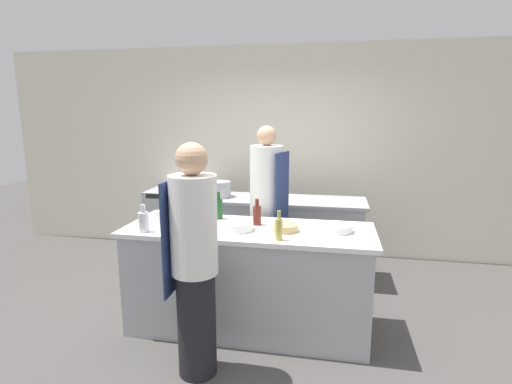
{
  "coord_description": "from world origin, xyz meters",
  "views": [
    {
      "loc": [
        0.7,
        -3.27,
        1.92
      ],
      "look_at": [
        0.0,
        0.35,
        1.19
      ],
      "focal_mm": 28.0,
      "sensor_mm": 36.0,
      "label": 1
    }
  ],
  "objects_px": {
    "bowl_prep_small": "(337,228)",
    "oven_range": "(181,221)",
    "chef_at_stove": "(267,213)",
    "bottle_vinegar": "(257,215)",
    "bottle_wine": "(279,228)",
    "bottle_cooking_oil": "(144,221)",
    "cup": "(158,216)",
    "stockpot": "(220,189)",
    "bowl_mixing_large": "(285,228)",
    "chef_at_prep_near": "(194,262)",
    "bowl_ceramic_blue": "(238,226)",
    "bottle_olive_oil": "(219,208)"
  },
  "relations": [
    {
      "from": "bowl_prep_small",
      "to": "oven_range",
      "type": "bearing_deg",
      "value": 140.84
    },
    {
      "from": "chef_at_stove",
      "to": "bottle_vinegar",
      "type": "xyz_separation_m",
      "value": [
        0.0,
        -0.55,
        0.12
      ]
    },
    {
      "from": "oven_range",
      "to": "bottle_wine",
      "type": "relative_size",
      "value": 3.82
    },
    {
      "from": "bottle_cooking_oil",
      "to": "cup",
      "type": "xyz_separation_m",
      "value": [
        -0.01,
        0.32,
        -0.04
      ]
    },
    {
      "from": "stockpot",
      "to": "bottle_cooking_oil",
      "type": "bearing_deg",
      "value": -98.6
    },
    {
      "from": "bowl_mixing_large",
      "to": "stockpot",
      "type": "xyz_separation_m",
      "value": [
        -0.94,
        1.25,
        0.06
      ]
    },
    {
      "from": "bowl_mixing_large",
      "to": "cup",
      "type": "xyz_separation_m",
      "value": [
        -1.18,
        0.07,
        0.02
      ]
    },
    {
      "from": "bottle_cooking_oil",
      "to": "chef_at_prep_near",
      "type": "bearing_deg",
      "value": -35.75
    },
    {
      "from": "bowl_ceramic_blue",
      "to": "cup",
      "type": "height_order",
      "value": "cup"
    },
    {
      "from": "bowl_ceramic_blue",
      "to": "stockpot",
      "type": "bearing_deg",
      "value": 112.54
    },
    {
      "from": "oven_range",
      "to": "chef_at_prep_near",
      "type": "xyz_separation_m",
      "value": [
        1.07,
        -2.44,
        0.42
      ]
    },
    {
      "from": "bottle_olive_oil",
      "to": "stockpot",
      "type": "height_order",
      "value": "bottle_olive_oil"
    },
    {
      "from": "oven_range",
      "to": "bottle_olive_oil",
      "type": "relative_size",
      "value": 3.5
    },
    {
      "from": "bowl_mixing_large",
      "to": "bowl_prep_small",
      "type": "xyz_separation_m",
      "value": [
        0.43,
        0.07,
        0.0
      ]
    },
    {
      "from": "bowl_mixing_large",
      "to": "cup",
      "type": "distance_m",
      "value": 1.18
    },
    {
      "from": "chef_at_stove",
      "to": "oven_range",
      "type": "bearing_deg",
      "value": -111.4
    },
    {
      "from": "stockpot",
      "to": "bowl_prep_small",
      "type": "bearing_deg",
      "value": -40.79
    },
    {
      "from": "oven_range",
      "to": "bowl_prep_small",
      "type": "height_order",
      "value": "bowl_prep_small"
    },
    {
      "from": "chef_at_stove",
      "to": "bowl_prep_small",
      "type": "relative_size",
      "value": 7.0
    },
    {
      "from": "chef_at_stove",
      "to": "bottle_cooking_oil",
      "type": "distance_m",
      "value": 1.3
    },
    {
      "from": "bottle_olive_oil",
      "to": "bottle_wine",
      "type": "distance_m",
      "value": 0.84
    },
    {
      "from": "oven_range",
      "to": "bowl_ceramic_blue",
      "type": "bearing_deg",
      "value": -55.49
    },
    {
      "from": "bowl_ceramic_blue",
      "to": "cup",
      "type": "bearing_deg",
      "value": 171.32
    },
    {
      "from": "chef_at_prep_near",
      "to": "cup",
      "type": "height_order",
      "value": "chef_at_prep_near"
    },
    {
      "from": "chef_at_stove",
      "to": "bowl_mixing_large",
      "type": "distance_m",
      "value": 0.75
    },
    {
      "from": "oven_range",
      "to": "bottle_wine",
      "type": "xyz_separation_m",
      "value": [
        1.62,
        -2.01,
        0.58
      ]
    },
    {
      "from": "cup",
      "to": "bowl_prep_small",
      "type": "bearing_deg",
      "value": 0.05
    },
    {
      "from": "bottle_vinegar",
      "to": "oven_range",
      "type": "bearing_deg",
      "value": 130.35
    },
    {
      "from": "bottle_olive_oil",
      "to": "bowl_ceramic_blue",
      "type": "distance_m",
      "value": 0.43
    },
    {
      "from": "bottle_olive_oil",
      "to": "cup",
      "type": "relative_size",
      "value": 2.52
    },
    {
      "from": "bowl_ceramic_blue",
      "to": "bottle_cooking_oil",
      "type": "bearing_deg",
      "value": -165.61
    },
    {
      "from": "bottle_vinegar",
      "to": "bottle_wine",
      "type": "bearing_deg",
      "value": -57.92
    },
    {
      "from": "bottle_vinegar",
      "to": "bottle_wine",
      "type": "xyz_separation_m",
      "value": [
        0.25,
        -0.4,
        0.0
      ]
    },
    {
      "from": "bottle_vinegar",
      "to": "bowl_mixing_large",
      "type": "relative_size",
      "value": 1.07
    },
    {
      "from": "bottle_olive_oil",
      "to": "bowl_prep_small",
      "type": "distance_m",
      "value": 1.12
    },
    {
      "from": "chef_at_prep_near",
      "to": "bottle_wine",
      "type": "height_order",
      "value": "chef_at_prep_near"
    },
    {
      "from": "bottle_vinegar",
      "to": "stockpot",
      "type": "distance_m",
      "value": 1.29
    },
    {
      "from": "bottle_cooking_oil",
      "to": "cup",
      "type": "relative_size",
      "value": 2.26
    },
    {
      "from": "oven_range",
      "to": "bottle_vinegar",
      "type": "relative_size",
      "value": 3.87
    },
    {
      "from": "chef_at_stove",
      "to": "bottle_wine",
      "type": "relative_size",
      "value": 7.54
    },
    {
      "from": "bottle_cooking_oil",
      "to": "bowl_mixing_large",
      "type": "xyz_separation_m",
      "value": [
        1.16,
        0.25,
        -0.06
      ]
    },
    {
      "from": "oven_range",
      "to": "bottle_olive_oil",
      "type": "distance_m",
      "value": 1.87
    },
    {
      "from": "chef_at_prep_near",
      "to": "chef_at_stove",
      "type": "height_order",
      "value": "chef_at_stove"
    },
    {
      "from": "chef_at_prep_near",
      "to": "cup",
      "type": "xyz_separation_m",
      "value": [
        -0.61,
        0.75,
        0.11
      ]
    },
    {
      "from": "bottle_olive_oil",
      "to": "stockpot",
      "type": "relative_size",
      "value": 0.99
    },
    {
      "from": "bottle_olive_oil",
      "to": "cup",
      "type": "height_order",
      "value": "bottle_olive_oil"
    },
    {
      "from": "cup",
      "to": "chef_at_stove",
      "type": "bearing_deg",
      "value": 34.82
    },
    {
      "from": "bowl_prep_small",
      "to": "chef_at_prep_near",
      "type": "bearing_deg",
      "value": -143.35
    },
    {
      "from": "chef_at_prep_near",
      "to": "bowl_ceramic_blue",
      "type": "height_order",
      "value": "chef_at_prep_near"
    },
    {
      "from": "chef_at_stove",
      "to": "bowl_ceramic_blue",
      "type": "distance_m",
      "value": 0.76
    }
  ]
}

